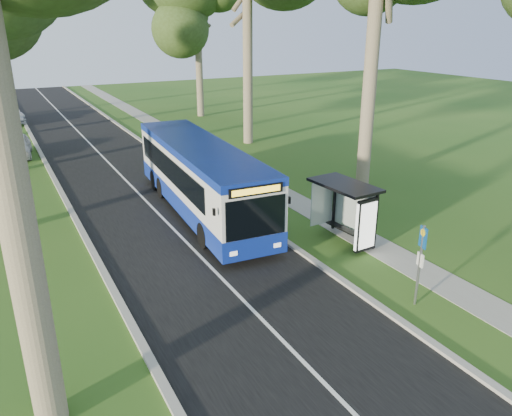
{
  "coord_description": "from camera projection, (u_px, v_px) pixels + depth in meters",
  "views": [
    {
      "loc": [
        -9.64,
        -13.88,
        8.28
      ],
      "look_at": [
        -1.19,
        1.88,
        1.6
      ],
      "focal_mm": 35.0,
      "sensor_mm": 36.0,
      "label": 1
    }
  ],
  "objects": [
    {
      "name": "kerb_east",
      "position": [
        204.0,
        185.0,
        26.86
      ],
      "size": [
        0.25,
        100.0,
        0.12
      ],
      "primitive_type": "cube",
      "color": "#9E9B93",
      "rests_on": "ground"
    },
    {
      "name": "kerb_west",
      "position": [
        68.0,
        206.0,
        23.76
      ],
      "size": [
        0.25,
        100.0,
        0.12
      ],
      "primitive_type": "cube",
      "color": "#9E9B93",
      "rests_on": "ground"
    },
    {
      "name": "footpath",
      "position": [
        254.0,
        178.0,
        28.21
      ],
      "size": [
        1.5,
        100.0,
        0.02
      ],
      "primitive_type": "cube",
      "color": "gray",
      "rests_on": "ground"
    },
    {
      "name": "tree_east_d",
      "position": [
        197.0,
        6.0,
        43.57
      ],
      "size": [
        5.2,
        5.2,
        12.96
      ],
      "color": "#7A6B56",
      "rests_on": "ground"
    },
    {
      "name": "bus",
      "position": [
        201.0,
        178.0,
        22.53
      ],
      "size": [
        3.32,
        12.27,
        3.22
      ],
      "rotation": [
        0.0,
        0.0,
        -0.06
      ],
      "color": "white",
      "rests_on": "ground"
    },
    {
      "name": "centre_line",
      "position": [
        141.0,
        195.0,
        25.32
      ],
      "size": [
        0.12,
        100.0,
        0.0
      ],
      "primitive_type": "cube",
      "color": "white",
      "rests_on": "road"
    },
    {
      "name": "bus_shelter",
      "position": [
        353.0,
        204.0,
        19.2
      ],
      "size": [
        1.74,
        2.94,
        2.44
      ],
      "rotation": [
        0.0,
        0.0,
        0.07
      ],
      "color": "black",
      "rests_on": "ground"
    },
    {
      "name": "car_white",
      "position": [
        17.0,
        146.0,
        32.53
      ],
      "size": [
        2.11,
        4.38,
        1.44
      ],
      "primitive_type": "imported",
      "rotation": [
        0.0,
        0.0,
        -0.1
      ],
      "color": "silver",
      "rests_on": "ground"
    },
    {
      "name": "car_silver",
      "position": [
        1.0,
        114.0,
        42.86
      ],
      "size": [
        3.61,
        5.51,
        1.72
      ],
      "primitive_type": "imported",
      "rotation": [
        0.0,
        0.0,
        0.38
      ],
      "color": "#A4A6AB",
      "rests_on": "ground"
    },
    {
      "name": "bus_stop_sign",
      "position": [
        421.0,
        257.0,
        15.03
      ],
      "size": [
        0.14,
        0.37,
        2.65
      ],
      "rotation": [
        0.0,
        0.0,
        -0.28
      ],
      "color": "gray",
      "rests_on": "ground"
    },
    {
      "name": "road",
      "position": [
        141.0,
        196.0,
        25.33
      ],
      "size": [
        7.0,
        100.0,
        0.02
      ],
      "primitive_type": "cube",
      "color": "black",
      "rests_on": "ground"
    },
    {
      "name": "ground",
      "position": [
        308.0,
        258.0,
        18.63
      ],
      "size": [
        120.0,
        120.0,
        0.0
      ],
      "primitive_type": "plane",
      "color": "#29541A",
      "rests_on": "ground"
    },
    {
      "name": "litter_bin",
      "position": [
        241.0,
        190.0,
        24.43
      ],
      "size": [
        0.62,
        0.62,
        1.08
      ],
      "rotation": [
        0.0,
        0.0,
        0.09
      ],
      "color": "black",
      "rests_on": "ground"
    }
  ]
}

